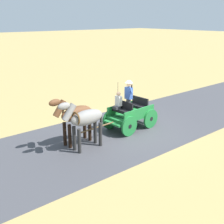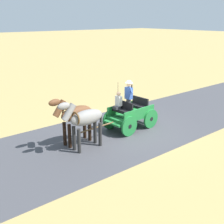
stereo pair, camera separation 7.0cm
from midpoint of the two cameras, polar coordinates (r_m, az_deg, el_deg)
name	(u,v)px [view 2 (the right image)]	position (r m, az deg, el deg)	size (l,w,h in m)	color
ground_plane	(130,129)	(14.43, 3.81, -3.34)	(200.00, 200.00, 0.00)	tan
road_surface	(130,129)	(14.43, 3.81, -3.32)	(5.79, 160.00, 0.01)	#424247
horse_drawn_carriage	(130,113)	(14.19, 3.66, -0.21)	(1.54, 4.52, 2.50)	#1E7233
horse_near_side	(85,119)	(11.86, -5.29, -1.39)	(0.60, 2.13, 2.21)	gray
horse_off_side	(75,115)	(12.40, -7.26, -0.58)	(0.68, 2.14, 2.21)	brown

